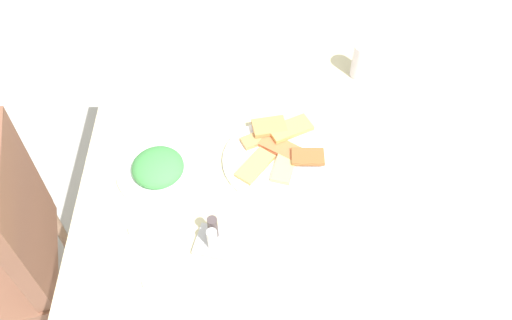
{
  "coord_description": "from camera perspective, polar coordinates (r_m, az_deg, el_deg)",
  "views": [
    {
      "loc": [
        -0.92,
        -0.03,
        1.94
      ],
      "look_at": [
        0.01,
        -0.04,
        0.77
      ],
      "focal_mm": 37.59,
      "sensor_mm": 36.0,
      "label": 1
    }
  ],
  "objects": [
    {
      "name": "dining_chair",
      "position": [
        1.82,
        -25.32,
        -8.63
      ],
      "size": [
        0.51,
        0.51,
        0.89
      ],
      "color": "brown",
      "rests_on": "ground_plane"
    },
    {
      "name": "pide_platter",
      "position": [
        1.54,
        2.15,
        0.48
      ],
      "size": [
        0.3,
        0.3,
        0.04
      ],
      "color": "white",
      "rests_on": "dining_table"
    },
    {
      "name": "condiment_caddy",
      "position": [
        1.37,
        -4.59,
        -8.21
      ],
      "size": [
        0.11,
        0.11,
        0.09
      ],
      "color": "#B2B2B7",
      "rests_on": "dining_table"
    },
    {
      "name": "paper_napkin",
      "position": [
        1.4,
        -11.62,
        -9.91
      ],
      "size": [
        0.18,
        0.18,
        0.0
      ],
      "primitive_type": "cube",
      "rotation": [
        0.0,
        0.0,
        -0.35
      ],
      "color": "white",
      "rests_on": "dining_table"
    },
    {
      "name": "soda_can",
      "position": [
        1.78,
        11.24,
        10.33
      ],
      "size": [
        0.09,
        0.09,
        0.12
      ],
      "primitive_type": "cylinder",
      "rotation": [
        0.0,
        0.0,
        3.87
      ],
      "color": "silver",
      "rests_on": "dining_table"
    },
    {
      "name": "dining_table",
      "position": [
        1.58,
        -1.32,
        -2.79
      ],
      "size": [
        1.1,
        0.91,
        0.74
      ],
      "color": "beige",
      "rests_on": "ground_plane"
    },
    {
      "name": "ground_plane",
      "position": [
        2.15,
        -1.0,
        -13.04
      ],
      "size": [
        6.0,
        6.0,
        0.0
      ],
      "primitive_type": "plane",
      "color": "#B4B2AF"
    },
    {
      "name": "salad_plate_greens",
      "position": [
        1.52,
        -10.37,
        -0.91
      ],
      "size": [
        0.24,
        0.24,
        0.06
      ],
      "color": "white",
      "rests_on": "dining_table"
    },
    {
      "name": "fork",
      "position": [
        1.39,
        -10.91,
        -9.85
      ],
      "size": [
        0.16,
        0.07,
        0.0
      ],
      "primitive_type": "cube",
      "rotation": [
        0.0,
        0.0,
        0.29
      ],
      "color": "silver",
      "rests_on": "paper_napkin"
    },
    {
      "name": "spoon",
      "position": [
        1.4,
        -12.38,
        -9.82
      ],
      "size": [
        0.17,
        0.08,
        0.0
      ],
      "primitive_type": "cube",
      "rotation": [
        0.0,
        0.0,
        0.35
      ],
      "color": "silver",
      "rests_on": "paper_napkin"
    }
  ]
}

